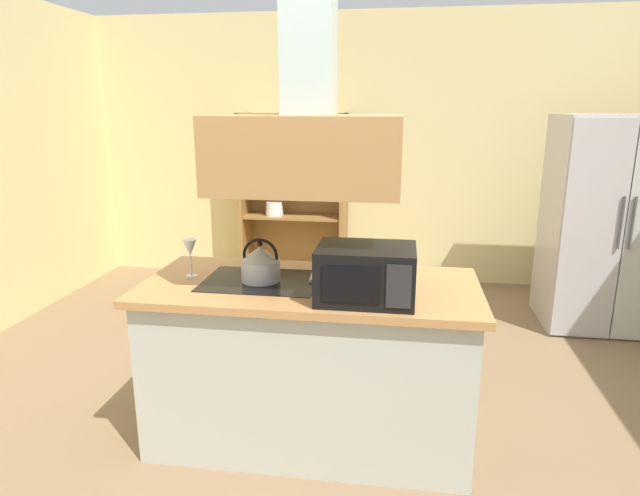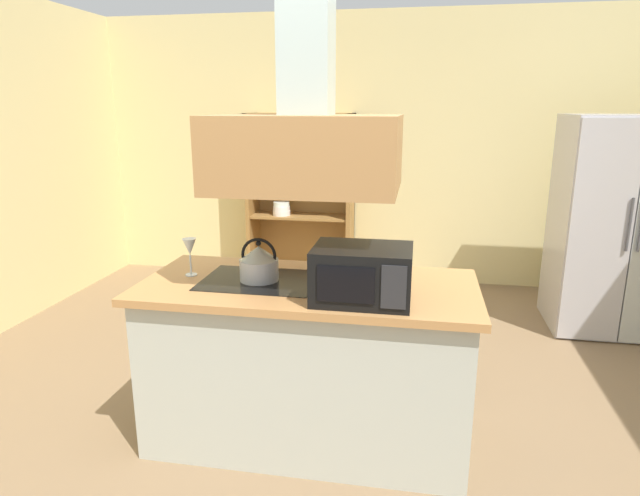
{
  "view_description": "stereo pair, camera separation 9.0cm",
  "coord_description": "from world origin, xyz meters",
  "px_view_note": "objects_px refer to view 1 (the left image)",
  "views": [
    {
      "loc": [
        0.27,
        -2.68,
        1.8
      ],
      "look_at": [
        -0.19,
        0.33,
        1.0
      ],
      "focal_mm": 30.51,
      "sensor_mm": 36.0,
      "label": 1
    },
    {
      "loc": [
        0.36,
        -2.66,
        1.8
      ],
      "look_at": [
        -0.19,
        0.33,
        1.0
      ],
      "focal_mm": 30.51,
      "sensor_mm": 36.0,
      "label": 2
    }
  ],
  "objects_px": {
    "refrigerator": "(607,224)",
    "cutting_board": "(343,275)",
    "kettle": "(260,263)",
    "dish_cabinet": "(294,209)",
    "microwave": "(366,274)",
    "wine_glass_on_counter": "(190,249)"
  },
  "relations": [
    {
      "from": "kettle",
      "to": "cutting_board",
      "type": "height_order",
      "value": "kettle"
    },
    {
      "from": "dish_cabinet",
      "to": "kettle",
      "type": "distance_m",
      "value": 2.84
    },
    {
      "from": "kettle",
      "to": "microwave",
      "type": "xyz_separation_m",
      "value": [
        0.57,
        -0.2,
        0.03
      ]
    },
    {
      "from": "cutting_board",
      "to": "microwave",
      "type": "relative_size",
      "value": 0.74
    },
    {
      "from": "kettle",
      "to": "microwave",
      "type": "relative_size",
      "value": 0.5
    },
    {
      "from": "microwave",
      "to": "dish_cabinet",
      "type": "bearing_deg",
      "value": 107.5
    },
    {
      "from": "cutting_board",
      "to": "wine_glass_on_counter",
      "type": "relative_size",
      "value": 1.65
    },
    {
      "from": "refrigerator",
      "to": "dish_cabinet",
      "type": "height_order",
      "value": "refrigerator"
    },
    {
      "from": "dish_cabinet",
      "to": "kettle",
      "type": "xyz_separation_m",
      "value": [
        0.38,
        -2.8,
        0.23
      ]
    },
    {
      "from": "refrigerator",
      "to": "cutting_board",
      "type": "distance_m",
      "value": 2.7
    },
    {
      "from": "refrigerator",
      "to": "kettle",
      "type": "bearing_deg",
      "value": -140.23
    },
    {
      "from": "refrigerator",
      "to": "dish_cabinet",
      "type": "distance_m",
      "value": 2.89
    },
    {
      "from": "cutting_board",
      "to": "microwave",
      "type": "xyz_separation_m",
      "value": [
        0.15,
        -0.34,
        0.12
      ]
    },
    {
      "from": "wine_glass_on_counter",
      "to": "cutting_board",
      "type": "bearing_deg",
      "value": 7.75
    },
    {
      "from": "wine_glass_on_counter",
      "to": "kettle",
      "type": "bearing_deg",
      "value": -3.47
    },
    {
      "from": "kettle",
      "to": "cutting_board",
      "type": "xyz_separation_m",
      "value": [
        0.42,
        0.13,
        -0.09
      ]
    },
    {
      "from": "refrigerator",
      "to": "cutting_board",
      "type": "xyz_separation_m",
      "value": [
        -1.96,
        -1.85,
        0.04
      ]
    },
    {
      "from": "refrigerator",
      "to": "microwave",
      "type": "distance_m",
      "value": 2.85
    },
    {
      "from": "dish_cabinet",
      "to": "microwave",
      "type": "relative_size",
      "value": 3.76
    },
    {
      "from": "refrigerator",
      "to": "wine_glass_on_counter",
      "type": "distance_m",
      "value": 3.4
    },
    {
      "from": "dish_cabinet",
      "to": "cutting_board",
      "type": "relative_size",
      "value": 5.09
    },
    {
      "from": "dish_cabinet",
      "to": "cutting_board",
      "type": "bearing_deg",
      "value": -73.28
    }
  ]
}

